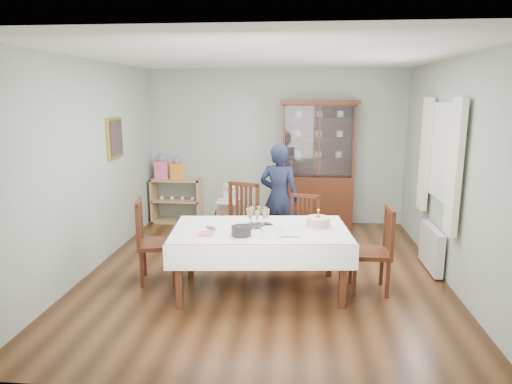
# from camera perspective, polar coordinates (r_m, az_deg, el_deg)

# --- Properties ---
(floor) EXTENTS (5.00, 5.00, 0.00)m
(floor) POSITION_cam_1_polar(r_m,az_deg,el_deg) (6.00, 1.07, -10.01)
(floor) COLOR #593319
(floor) RESTS_ON ground
(room_shell) EXTENTS (5.00, 5.00, 5.00)m
(room_shell) POSITION_cam_1_polar(r_m,az_deg,el_deg) (6.12, 1.50, 6.90)
(room_shell) COLOR #9EAA99
(room_shell) RESTS_ON floor
(dining_table) EXTENTS (2.10, 1.34, 0.76)m
(dining_table) POSITION_cam_1_polar(r_m,az_deg,el_deg) (5.33, 0.53, -8.46)
(dining_table) COLOR #4D2313
(dining_table) RESTS_ON floor
(china_cabinet) EXTENTS (1.30, 0.48, 2.18)m
(china_cabinet) POSITION_cam_1_polar(r_m,az_deg,el_deg) (7.90, 7.75, 3.68)
(china_cabinet) COLOR #4D2313
(china_cabinet) RESTS_ON floor
(sideboard) EXTENTS (0.90, 0.38, 0.80)m
(sideboard) POSITION_cam_1_polar(r_m,az_deg,el_deg) (8.32, -9.86, -1.03)
(sideboard) COLOR tan
(sideboard) RESTS_ON floor
(picture_frame) EXTENTS (0.04, 0.48, 0.58)m
(picture_frame) POSITION_cam_1_polar(r_m,az_deg,el_deg) (6.89, -17.22, 6.48)
(picture_frame) COLOR gold
(picture_frame) RESTS_ON room_shell
(window) EXTENTS (0.04, 1.02, 1.22)m
(window) POSITION_cam_1_polar(r_m,az_deg,el_deg) (6.17, 22.46, 4.60)
(window) COLOR white
(window) RESTS_ON room_shell
(curtain_left) EXTENTS (0.07, 0.30, 1.55)m
(curtain_left) POSITION_cam_1_polar(r_m,az_deg,el_deg) (5.57, 23.63, 2.78)
(curtain_left) COLOR silver
(curtain_left) RESTS_ON room_shell
(curtain_right) EXTENTS (0.07, 0.30, 1.55)m
(curtain_right) POSITION_cam_1_polar(r_m,az_deg,el_deg) (6.75, 20.39, 4.46)
(curtain_right) COLOR silver
(curtain_right) RESTS_ON room_shell
(radiator) EXTENTS (0.10, 0.80, 0.55)m
(radiator) POSITION_cam_1_polar(r_m,az_deg,el_deg) (6.41, 21.06, -6.52)
(radiator) COLOR white
(radiator) RESTS_ON floor
(chair_far_left) EXTENTS (0.60, 0.60, 1.06)m
(chair_far_left) POSITION_cam_1_polar(r_m,az_deg,el_deg) (6.32, -2.24, -5.80)
(chair_far_left) COLOR #4D2313
(chair_far_left) RESTS_ON floor
(chair_far_right) EXTENTS (0.52, 0.52, 0.93)m
(chair_far_right) POSITION_cam_1_polar(r_m,az_deg,el_deg) (6.22, 5.62, -6.53)
(chair_far_right) COLOR #4D2313
(chair_far_right) RESTS_ON floor
(chair_end_left) EXTENTS (0.56, 0.56, 1.02)m
(chair_end_left) POSITION_cam_1_polar(r_m,az_deg,el_deg) (5.77, -12.28, -7.94)
(chair_end_left) COLOR #4D2313
(chair_end_left) RESTS_ON floor
(chair_end_right) EXTENTS (0.46, 0.46, 1.00)m
(chair_end_right) POSITION_cam_1_polar(r_m,az_deg,el_deg) (5.53, 14.12, -8.99)
(chair_end_right) COLOR #4D2313
(chair_end_right) RESTS_ON floor
(woman) EXTENTS (0.65, 0.50, 1.58)m
(woman) POSITION_cam_1_polar(r_m,az_deg,el_deg) (6.61, 2.89, -0.75)
(woman) COLOR black
(woman) RESTS_ON floor
(high_chair) EXTENTS (0.49, 0.49, 0.94)m
(high_chair) POSITION_cam_1_polar(r_m,az_deg,el_deg) (7.03, -3.19, -3.54)
(high_chair) COLOR black
(high_chair) RESTS_ON floor
(champagne_tray) EXTENTS (0.36, 0.36, 0.22)m
(champagne_tray) POSITION_cam_1_polar(r_m,az_deg,el_deg) (5.25, 0.24, -3.67)
(champagne_tray) COLOR silver
(champagne_tray) RESTS_ON dining_table
(birthday_cake) EXTENTS (0.31, 0.31, 0.21)m
(birthday_cake) POSITION_cam_1_polar(r_m,az_deg,el_deg) (5.30, 7.77, -3.77)
(birthday_cake) COLOR white
(birthday_cake) RESTS_ON dining_table
(plate_stack_dark) EXTENTS (0.26, 0.26, 0.10)m
(plate_stack_dark) POSITION_cam_1_polar(r_m,az_deg,el_deg) (4.94, -1.85, -4.87)
(plate_stack_dark) COLOR black
(plate_stack_dark) RESTS_ON dining_table
(plate_stack_white) EXTENTS (0.29, 0.29, 0.10)m
(plate_stack_white) POSITION_cam_1_polar(r_m,az_deg,el_deg) (4.89, 1.96, -5.10)
(plate_stack_white) COLOR white
(plate_stack_white) RESTS_ON dining_table
(napkin_stack) EXTENTS (0.16, 0.16, 0.02)m
(napkin_stack) POSITION_cam_1_polar(r_m,az_deg,el_deg) (5.00, -6.19, -5.23)
(napkin_stack) COLOR #F15985
(napkin_stack) RESTS_ON dining_table
(cutlery) EXTENTS (0.17, 0.20, 0.01)m
(cutlery) POSITION_cam_1_polar(r_m,az_deg,el_deg) (5.22, -6.04, -4.53)
(cutlery) COLOR silver
(cutlery) RESTS_ON dining_table
(cake_knife) EXTENTS (0.28, 0.03, 0.01)m
(cake_knife) POSITION_cam_1_polar(r_m,az_deg,el_deg) (4.90, 3.97, -5.62)
(cake_knife) COLOR silver
(cake_knife) RESTS_ON dining_table
(gift_bag_pink) EXTENTS (0.23, 0.15, 0.42)m
(gift_bag_pink) POSITION_cam_1_polar(r_m,az_deg,el_deg) (8.26, -11.72, 2.96)
(gift_bag_pink) COLOR #F15985
(gift_bag_pink) RESTS_ON sideboard
(gift_bag_orange) EXTENTS (0.24, 0.18, 0.39)m
(gift_bag_orange) POSITION_cam_1_polar(r_m,az_deg,el_deg) (8.19, -9.81, 2.86)
(gift_bag_orange) COLOR orange
(gift_bag_orange) RESTS_ON sideboard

